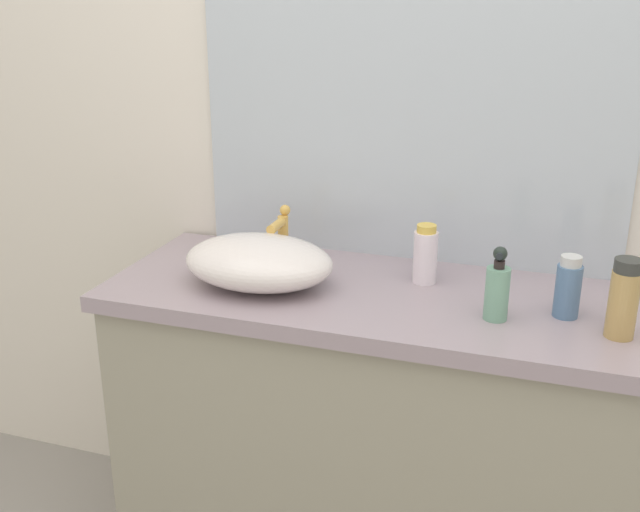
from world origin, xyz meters
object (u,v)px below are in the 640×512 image
at_px(lotion_bottle, 425,255).
at_px(spray_can, 624,299).
at_px(soap_dispenser, 497,289).
at_px(perfume_bottle, 568,288).
at_px(sink_basin, 259,262).

bearing_deg(lotion_bottle, spray_can, -21.59).
height_order(soap_dispenser, perfume_bottle, soap_dispenser).
relative_size(sink_basin, perfume_bottle, 2.61).
bearing_deg(lotion_bottle, sink_basin, -158.44).
bearing_deg(perfume_bottle, spray_can, -33.44).
relative_size(soap_dispenser, spray_can, 0.98).
xyz_separation_m(sink_basin, soap_dispenser, (0.57, -0.02, 0.01)).
bearing_deg(sink_basin, soap_dispenser, -1.88).
xyz_separation_m(sink_basin, spray_can, (0.82, -0.03, 0.02)).
height_order(soap_dispenser, lotion_bottle, soap_dispenser).
distance_m(sink_basin, spray_can, 0.83).
bearing_deg(spray_can, sink_basin, 178.16).
distance_m(sink_basin, perfume_bottle, 0.72).
distance_m(sink_basin, soap_dispenser, 0.57).
xyz_separation_m(soap_dispenser, perfume_bottle, (0.15, 0.06, -0.00)).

